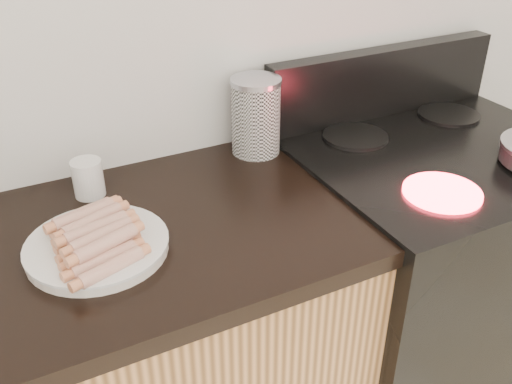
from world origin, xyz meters
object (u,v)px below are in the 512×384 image
stove (420,284)px  mug (88,178)px  canister (256,116)px  main_plate (98,248)px

stove → mug: (-0.89, 0.21, 0.49)m
stove → canister: 0.74m
stove → canister: canister is taller
main_plate → mug: (0.04, 0.23, 0.03)m
stove → mug: size_ratio=10.32×
stove → main_plate: 1.03m
stove → canister: size_ratio=4.49×
stove → main_plate: main_plate is taller
stove → canister: (-0.44, 0.24, 0.55)m
stove → mug: mug is taller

